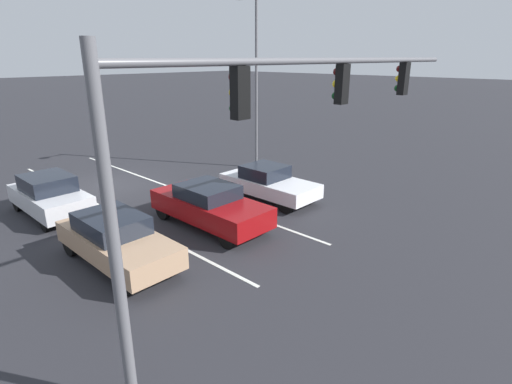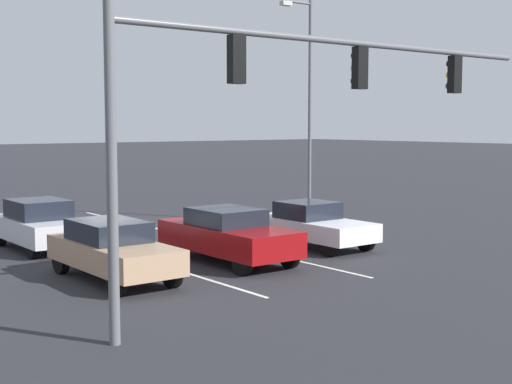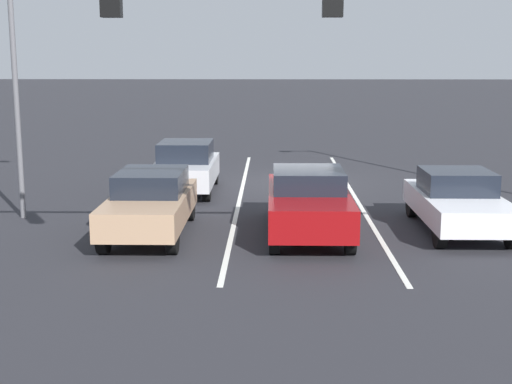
# 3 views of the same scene
# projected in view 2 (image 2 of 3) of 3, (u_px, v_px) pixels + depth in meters

# --- Properties ---
(ground_plane) EXTENTS (240.00, 240.00, 0.00)m
(ground_plane) POSITION_uv_depth(u_px,v_px,m) (112.00, 232.00, 26.26)
(ground_plane) COLOR #28282D
(lane_stripe_left_divider) EXTENTS (0.12, 17.35, 0.01)m
(lane_stripe_left_divider) POSITION_uv_depth(u_px,v_px,m) (191.00, 236.00, 25.21)
(lane_stripe_left_divider) COLOR silver
(lane_stripe_left_divider) RESTS_ON ground_plane
(lane_stripe_center_divider) EXTENTS (0.12, 17.35, 0.01)m
(lane_stripe_center_divider) POSITION_uv_depth(u_px,v_px,m) (100.00, 247.00, 23.10)
(lane_stripe_center_divider) COLOR silver
(lane_stripe_center_divider) RESTS_ON ground_plane
(car_maroon_midlane_front) EXTENTS (1.88, 4.77, 1.55)m
(car_maroon_midlane_front) POSITION_uv_depth(u_px,v_px,m) (227.00, 234.00, 20.54)
(car_maroon_midlane_front) COLOR maroon
(car_maroon_midlane_front) RESTS_ON ground_plane
(car_white_leftlane_front) EXTENTS (1.84, 4.36, 1.45)m
(car_white_leftlane_front) POSITION_uv_depth(u_px,v_px,m) (312.00, 224.00, 23.08)
(car_white_leftlane_front) COLOR silver
(car_white_leftlane_front) RESTS_ON ground_plane
(car_tan_rightlane_front) EXTENTS (1.74, 4.46, 1.51)m
(car_tan_rightlane_front) POSITION_uv_depth(u_px,v_px,m) (112.00, 249.00, 18.13)
(car_tan_rightlane_front) COLOR tan
(car_tan_rightlane_front) RESTS_ON ground_plane
(car_silver_rightlane_second) EXTENTS (1.80, 4.02, 1.59)m
(car_silver_rightlane_second) POSITION_uv_depth(u_px,v_px,m) (39.00, 224.00, 22.56)
(car_silver_rightlane_second) COLOR silver
(car_silver_rightlane_second) RESTS_ON ground_plane
(traffic_signal_gantry) EXTENTS (12.11, 0.37, 6.11)m
(traffic_signal_gantry) POSITION_uv_depth(u_px,v_px,m) (290.00, 89.00, 14.93)
(traffic_signal_gantry) COLOR slate
(traffic_signal_gantry) RESTS_ON ground_plane
(street_lamp_left_shoulder) EXTENTS (1.54, 0.24, 8.75)m
(street_lamp_left_shoulder) POSITION_uv_depth(u_px,v_px,m) (307.00, 99.00, 27.83)
(street_lamp_left_shoulder) COLOR slate
(street_lamp_left_shoulder) RESTS_ON ground_plane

